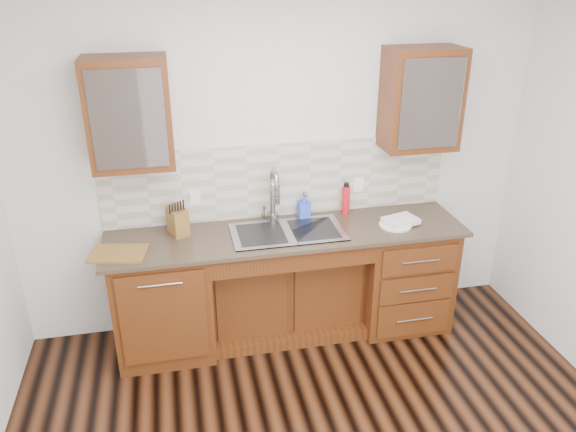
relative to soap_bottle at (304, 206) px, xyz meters
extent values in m
cube|color=silver|center=(-0.18, 0.15, 0.34)|extent=(4.00, 0.10, 2.70)
cube|color=#593014|center=(-1.13, -0.21, -0.57)|extent=(0.70, 0.62, 0.88)
cube|color=#593014|center=(-0.18, -0.12, -0.66)|extent=(1.20, 0.44, 0.70)
cube|color=#593014|center=(0.77, -0.21, -0.57)|extent=(0.70, 0.62, 0.88)
cube|color=#84705B|center=(-0.18, -0.23, -0.11)|extent=(2.70, 0.65, 0.03)
cube|color=beige|center=(-0.18, 0.09, 0.20)|extent=(2.70, 0.02, 0.59)
cube|color=#9E9EA5|center=(-0.18, -0.24, -0.18)|extent=(0.84, 0.46, 0.19)
cylinder|color=#999993|center=(-0.25, -0.01, 0.10)|extent=(0.04, 0.04, 0.40)
cylinder|color=#999993|center=(0.00, 0.00, 0.02)|extent=(0.02, 0.02, 0.24)
cube|color=#593014|center=(-1.23, -0.07, 0.82)|extent=(0.55, 0.34, 0.75)
cube|color=#593014|center=(0.87, -0.07, 0.82)|extent=(0.55, 0.34, 0.75)
cube|color=white|center=(-0.83, 0.07, 0.11)|extent=(0.08, 0.01, 0.12)
cube|color=white|center=(0.47, 0.07, 0.11)|extent=(0.08, 0.01, 0.12)
imported|color=blue|center=(0.00, 0.00, 0.00)|extent=(0.10, 0.10, 0.20)
cylinder|color=red|center=(0.34, 0.00, 0.02)|extent=(0.07, 0.07, 0.23)
cylinder|color=white|center=(0.65, -0.30, -0.09)|extent=(0.31, 0.31, 0.01)
cube|color=white|center=(0.69, -0.29, -0.06)|extent=(0.29, 0.24, 0.04)
cube|color=olive|center=(-0.98, -0.09, 0.00)|extent=(0.17, 0.21, 0.20)
cube|color=olive|center=(-1.40, -0.33, -0.09)|extent=(0.42, 0.33, 0.02)
imported|color=silver|center=(-1.36, -0.07, 0.76)|extent=(0.12, 0.12, 0.09)
imported|color=white|center=(-1.08, -0.07, 0.76)|extent=(0.12, 0.12, 0.09)
imported|color=white|center=(0.74, -0.07, 0.76)|extent=(0.12, 0.12, 0.09)
imported|color=white|center=(1.00, -0.07, 0.76)|extent=(0.10, 0.10, 0.09)
camera|label=1|loc=(-0.97, -3.92, 1.74)|focal=35.00mm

